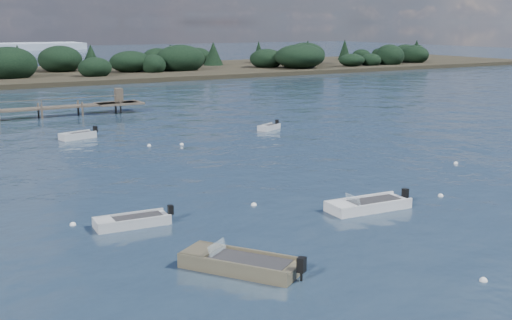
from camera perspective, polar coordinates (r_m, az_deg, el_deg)
ground at (r=84.51m, az=-17.25°, el=4.86°), size 400.00×400.00×0.00m
tender_far_white at (r=57.89m, az=-15.56°, el=2.00°), size 3.51×1.92×1.18m
dinghy_mid_grey at (r=32.65m, az=-10.97°, el=-5.52°), size 4.03×1.65×1.01m
dinghy_mid_white_a at (r=35.28m, az=9.90°, el=-4.11°), size 5.01×2.04×1.16m
tender_far_grey_b at (r=60.52m, az=1.16°, el=2.84°), size 2.86×2.07×0.99m
dinghy_near_olive at (r=26.57m, az=-1.45°, el=-9.38°), size 4.24×5.07×1.29m
buoy_a at (r=27.04m, az=19.56°, el=-10.11°), size 0.32×0.32×0.32m
buoy_b at (r=38.90m, az=16.09°, el=-3.11°), size 0.32×0.32×0.32m
buoy_c at (r=33.45m, az=-15.97°, el=-5.59°), size 0.32×0.32×0.32m
buoy_d at (r=48.09m, az=17.34°, el=-0.32°), size 0.32×0.32×0.32m
buoy_e at (r=53.28m, az=-9.48°, el=1.25°), size 0.32×0.32×0.32m
buoy_extra_a at (r=53.42m, az=-6.62°, el=1.36°), size 0.32×0.32×0.32m
buoy_extra_b at (r=35.57m, az=-0.20°, el=-4.05°), size 0.32×0.32×0.32m
far_headland at (r=129.72m, az=-10.68°, el=8.42°), size 190.00×40.00×5.80m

